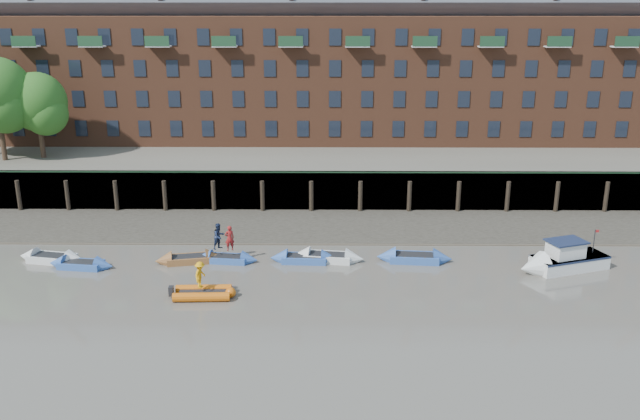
{
  "coord_description": "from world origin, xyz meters",
  "views": [
    {
      "loc": [
        3.18,
        -31.25,
        16.73
      ],
      "look_at": [
        2.79,
        12.0,
        3.2
      ],
      "focal_mm": 38.0,
      "sensor_mm": 36.0,
      "label": 1
    }
  ],
  "objects_px": {
    "rowboat_1": "(81,265)",
    "person_rower_a": "(230,238)",
    "rowboat_3": "(227,259)",
    "rowboat_5": "(328,257)",
    "rowboat_6": "(414,258)",
    "rowboat_2": "(189,259)",
    "person_rower_b": "(219,236)",
    "person_rib_crew": "(200,275)",
    "rowboat_4": "(304,259)",
    "motor_launch": "(556,261)",
    "rowboat_0": "(52,258)",
    "rib_tender": "(205,293)"
  },
  "relations": [
    {
      "from": "motor_launch",
      "to": "person_rower_a",
      "type": "xyz_separation_m",
      "value": [
        -21.16,
        1.33,
        1.03
      ]
    },
    {
      "from": "rowboat_2",
      "to": "person_rower_a",
      "type": "distance_m",
      "value": 3.1
    },
    {
      "from": "rowboat_4",
      "to": "person_rib_crew",
      "type": "height_order",
      "value": "person_rib_crew"
    },
    {
      "from": "rowboat_1",
      "to": "rowboat_2",
      "type": "distance_m",
      "value": 6.91
    },
    {
      "from": "motor_launch",
      "to": "rowboat_5",
      "type": "bearing_deg",
      "value": -25.66
    },
    {
      "from": "rowboat_3",
      "to": "rowboat_5",
      "type": "height_order",
      "value": "rowboat_5"
    },
    {
      "from": "rowboat_1",
      "to": "motor_launch",
      "type": "distance_m",
      "value": 30.73
    },
    {
      "from": "motor_launch",
      "to": "person_rower_a",
      "type": "height_order",
      "value": "person_rower_a"
    },
    {
      "from": "rowboat_2",
      "to": "person_rower_a",
      "type": "bearing_deg",
      "value": -9.13
    },
    {
      "from": "person_rower_a",
      "to": "person_rib_crew",
      "type": "bearing_deg",
      "value": 59.27
    },
    {
      "from": "rowboat_6",
      "to": "person_rower_b",
      "type": "height_order",
      "value": "person_rower_b"
    },
    {
      "from": "rowboat_2",
      "to": "rowboat_0",
      "type": "bearing_deg",
      "value": 168.18
    },
    {
      "from": "motor_launch",
      "to": "rowboat_6",
      "type": "bearing_deg",
      "value": -29.11
    },
    {
      "from": "rowboat_4",
      "to": "person_rower_a",
      "type": "bearing_deg",
      "value": -176.92
    },
    {
      "from": "rowboat_6",
      "to": "person_rib_crew",
      "type": "xyz_separation_m",
      "value": [
        -13.2,
        -5.71,
        1.13
      ]
    },
    {
      "from": "rowboat_1",
      "to": "rowboat_4",
      "type": "relative_size",
      "value": 0.97
    },
    {
      "from": "rowboat_3",
      "to": "rowboat_5",
      "type": "xyz_separation_m",
      "value": [
        6.71,
        0.24,
        0.03
      ]
    },
    {
      "from": "rowboat_6",
      "to": "rowboat_2",
      "type": "bearing_deg",
      "value": -173.78
    },
    {
      "from": "rowboat_3",
      "to": "person_rib_crew",
      "type": "bearing_deg",
      "value": -90.75
    },
    {
      "from": "person_rower_b",
      "to": "rib_tender",
      "type": "bearing_deg",
      "value": -138.54
    },
    {
      "from": "rowboat_2",
      "to": "person_rower_b",
      "type": "height_order",
      "value": "person_rower_b"
    },
    {
      "from": "rowboat_1",
      "to": "person_rib_crew",
      "type": "bearing_deg",
      "value": -19.65
    },
    {
      "from": "rib_tender",
      "to": "person_rib_crew",
      "type": "relative_size",
      "value": 2.25
    },
    {
      "from": "rowboat_5",
      "to": "person_rib_crew",
      "type": "height_order",
      "value": "person_rib_crew"
    },
    {
      "from": "rowboat_2",
      "to": "rowboat_1",
      "type": "bearing_deg",
      "value": 176.8
    },
    {
      "from": "rowboat_6",
      "to": "person_rower_a",
      "type": "height_order",
      "value": "person_rower_a"
    },
    {
      "from": "rowboat_0",
      "to": "rowboat_6",
      "type": "relative_size",
      "value": 0.97
    },
    {
      "from": "rowboat_3",
      "to": "person_rower_b",
      "type": "distance_m",
      "value": 1.59
    },
    {
      "from": "motor_launch",
      "to": "person_rower_b",
      "type": "xyz_separation_m",
      "value": [
        -21.9,
        1.61,
        1.06
      ]
    },
    {
      "from": "rowboat_6",
      "to": "motor_launch",
      "type": "relative_size",
      "value": 0.79
    },
    {
      "from": "motor_launch",
      "to": "person_rower_a",
      "type": "distance_m",
      "value": 21.22
    },
    {
      "from": "person_rower_b",
      "to": "person_rib_crew",
      "type": "xyz_separation_m",
      "value": [
        -0.22,
        -5.82,
        -0.31
      ]
    },
    {
      "from": "motor_launch",
      "to": "person_rib_crew",
      "type": "relative_size",
      "value": 4.0
    },
    {
      "from": "rowboat_4",
      "to": "motor_launch",
      "type": "bearing_deg",
      "value": -1.98
    },
    {
      "from": "rowboat_1",
      "to": "rowboat_6",
      "type": "bearing_deg",
      "value": 10.85
    },
    {
      "from": "rowboat_5",
      "to": "person_rower_a",
      "type": "xyz_separation_m",
      "value": [
        -6.47,
        -0.23,
        1.42
      ]
    },
    {
      "from": "rowboat_6",
      "to": "person_rower_a",
      "type": "bearing_deg",
      "value": -174.11
    },
    {
      "from": "rowboat_4",
      "to": "rowboat_1",
      "type": "bearing_deg",
      "value": -172.59
    },
    {
      "from": "rowboat_4",
      "to": "rowboat_2",
      "type": "bearing_deg",
      "value": -176.1
    },
    {
      "from": "rowboat_0",
      "to": "rowboat_3",
      "type": "xyz_separation_m",
      "value": [
        11.62,
        0.1,
        -0.03
      ]
    },
    {
      "from": "rowboat_6",
      "to": "person_rower_b",
      "type": "xyz_separation_m",
      "value": [
        -12.98,
        0.11,
        1.44
      ]
    },
    {
      "from": "rowboat_0",
      "to": "rowboat_3",
      "type": "height_order",
      "value": "rowboat_0"
    },
    {
      "from": "rowboat_1",
      "to": "person_rower_a",
      "type": "distance_m",
      "value": 9.75
    },
    {
      "from": "person_rower_b",
      "to": "person_rib_crew",
      "type": "relative_size",
      "value": 1.1
    },
    {
      "from": "rowboat_4",
      "to": "motor_launch",
      "type": "relative_size",
      "value": 0.72
    },
    {
      "from": "rib_tender",
      "to": "motor_launch",
      "type": "xyz_separation_m",
      "value": [
        21.88,
        4.27,
        0.37
      ]
    },
    {
      "from": "person_rower_a",
      "to": "rowboat_4",
      "type": "bearing_deg",
      "value": 159.38
    },
    {
      "from": "rowboat_0",
      "to": "motor_launch",
      "type": "relative_size",
      "value": 0.77
    },
    {
      "from": "rowboat_5",
      "to": "rowboat_4",
      "type": "bearing_deg",
      "value": -164.3
    },
    {
      "from": "rowboat_2",
      "to": "person_rib_crew",
      "type": "height_order",
      "value": "person_rib_crew"
    }
  ]
}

